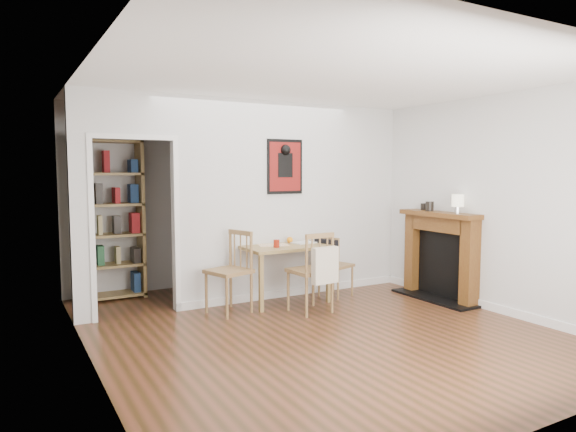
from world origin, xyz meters
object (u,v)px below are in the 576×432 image
chair_right (335,265)px  ceramic_jar_a (430,206)px  chair_front (311,271)px  ceramic_jar_b (423,207)px  fireplace (441,253)px  red_glass (276,244)px  dining_table (285,252)px  chair_left (229,272)px  notebook (304,243)px  bookshelf (108,220)px  orange_fruit (290,240)px  mantel_lamp (458,202)px

chair_right → ceramic_jar_a: (1.10, -0.62, 0.80)m
chair_front → ceramic_jar_b: size_ratio=10.86×
chair_front → ceramic_jar_b: bearing=2.4°
fireplace → chair_front: bearing=171.4°
red_glass → ceramic_jar_b: size_ratio=1.08×
dining_table → red_glass: red_glass is taller
dining_table → chair_left: 0.86m
notebook → chair_left: bearing=-171.6°
chair_right → notebook: size_ratio=2.81×
bookshelf → fireplace: bookshelf is taller
dining_table → orange_fruit: orange_fruit is taller
fireplace → orange_fruit: bearing=149.9°
red_glass → orange_fruit: red_glass is taller
ceramic_jar_a → fireplace: bearing=-69.9°
chair_right → bookshelf: bearing=152.8°
mantel_lamp → chair_right: bearing=135.8°
chair_front → orange_fruit: 0.79m
chair_left → bookshelf: (-1.11, 1.42, 0.56)m
chair_front → notebook: (0.27, 0.62, 0.25)m
chair_left → bookshelf: 1.89m
mantel_lamp → ceramic_jar_a: 0.47m
chair_right → bookshelf: 3.07m
bookshelf → mantel_lamp: 4.52m
chair_front → mantel_lamp: size_ratio=4.07×
chair_front → mantel_lamp: 2.07m
chair_right → chair_front: 0.85m
chair_right → ceramic_jar_a: size_ratio=6.45×
chair_left → notebook: size_ratio=3.34×
ceramic_jar_b → orange_fruit: bearing=159.8°
mantel_lamp → ceramic_jar_b: (0.06, 0.67, -0.10)m
mantel_lamp → notebook: bearing=141.9°
notebook → ceramic_jar_a: (1.52, -0.74, 0.47)m
ceramic_jar_b → chair_right: bearing=160.5°
chair_front → mantel_lamp: mantel_lamp is taller
bookshelf → mantel_lamp: size_ratio=8.84×
bookshelf → dining_table: bearing=-33.8°
ceramic_jar_a → dining_table: bearing=159.3°
dining_table → ceramic_jar_a: size_ratio=8.48×
ceramic_jar_b → bookshelf: bearing=155.1°
red_glass → mantel_lamp: mantel_lamp is taller
dining_table → orange_fruit: (0.16, 0.15, 0.13)m
bookshelf → ceramic_jar_a: bookshelf is taller
chair_right → ceramic_jar_b: ceramic_jar_b is taller
fireplace → notebook: (-1.58, 0.90, 0.13)m
mantel_lamp → ceramic_jar_a: size_ratio=1.87×
orange_fruit → notebook: orange_fruit is taller
ceramic_jar_a → red_glass: bearing=164.0°
orange_fruit → ceramic_jar_a: 1.92m
chair_front → red_glass: chair_front is taller
chair_right → chair_front: bearing=-144.3°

